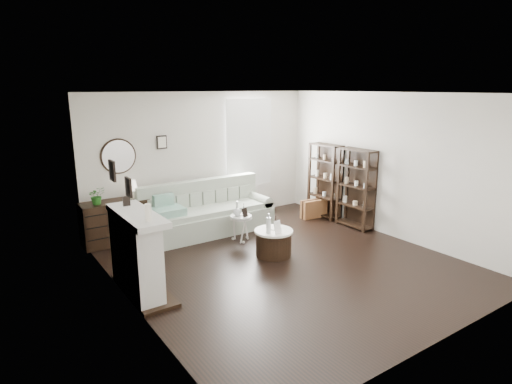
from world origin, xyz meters
TOP-DOWN VIEW (x-y plane):
  - room at (0.73, 2.70)m, footprint 5.50×5.50m
  - fireplace at (-2.32, 0.30)m, footprint 0.50×1.40m
  - shelf_unit_far at (2.33, 1.55)m, footprint 0.30×0.80m
  - shelf_unit_near at (2.33, 0.65)m, footprint 0.30×0.80m
  - sofa at (-0.32, 2.08)m, footprint 2.57×0.89m
  - quilt at (-1.16, 1.95)m, footprint 0.56×0.46m
  - suitcase at (2.07, 1.59)m, footprint 0.61×0.25m
  - dresser at (-1.97, 2.47)m, footprint 1.18×0.51m
  - table_lamp at (-1.63, 2.47)m, footprint 0.26×0.26m
  - potted_plant at (-2.27, 2.42)m, footprint 0.30×0.26m
  - drum_table at (0.04, 0.34)m, footprint 0.65×0.65m
  - pedestal_table at (-0.03, 1.25)m, footprint 0.41×0.41m
  - eiffel_drum at (0.11, 0.38)m, footprint 0.13×0.13m
  - bottle_drum at (-0.12, 0.26)m, footprint 0.08×0.08m
  - card_frame_drum at (-0.00, 0.17)m, footprint 0.17×0.10m
  - eiffel_ped at (0.05, 1.28)m, footprint 0.13×0.13m
  - flask_ped at (-0.10, 1.27)m, footprint 0.15×0.15m
  - card_frame_ped at (-0.02, 1.14)m, footprint 0.13×0.08m

SIDE VIEW (x-z plane):
  - suitcase at x=2.07m, z-range 0.00..0.40m
  - drum_table at x=0.04m, z-range 0.00..0.46m
  - sofa at x=-0.32m, z-range -0.17..0.83m
  - dresser at x=-1.97m, z-range 0.00..0.79m
  - pedestal_table at x=-0.03m, z-range 0.20..0.69m
  - fireplace at x=-2.32m, z-range -0.38..1.46m
  - eiffel_drum at x=0.11m, z-range 0.45..0.66m
  - card_frame_drum at x=0.00m, z-range 0.45..0.66m
  - card_frame_ped at x=-0.02m, z-range 0.49..0.65m
  - quilt at x=-1.16m, z-range 0.51..0.65m
  - eiffel_ped at x=0.05m, z-range 0.49..0.68m
  - bottle_drum at x=-0.12m, z-range 0.45..0.79m
  - flask_ped at x=-0.10m, z-range 0.49..0.77m
  - shelf_unit_far at x=2.33m, z-range 0.00..1.60m
  - shelf_unit_near at x=2.33m, z-range 0.00..1.60m
  - potted_plant at x=-2.27m, z-range 0.79..1.10m
  - table_lamp at x=-1.63m, z-range 0.79..1.13m
  - room at x=0.73m, z-range -1.15..4.35m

